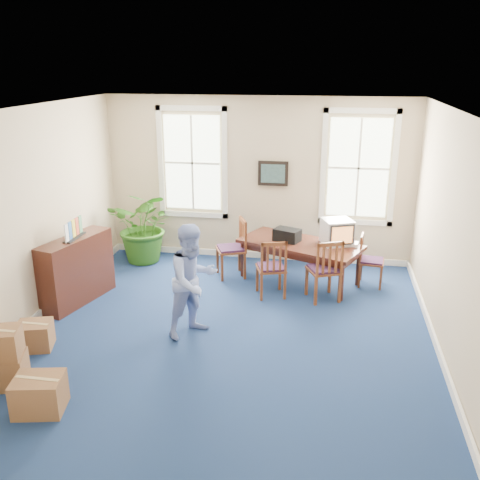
% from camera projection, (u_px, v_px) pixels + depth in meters
% --- Properties ---
extents(floor, '(6.50, 6.50, 0.00)m').
position_uv_depth(floor, '(226.00, 333.00, 7.88)').
color(floor, navy).
rests_on(floor, ground).
extents(ceiling, '(6.50, 6.50, 0.00)m').
position_uv_depth(ceiling, '(224.00, 111.00, 6.86)').
color(ceiling, white).
rests_on(ceiling, ground).
extents(wall_back, '(6.50, 0.00, 6.50)m').
position_uv_depth(wall_back, '(258.00, 180.00, 10.41)').
color(wall_back, '#C5B08F').
rests_on(wall_back, ground).
extents(wall_front, '(6.50, 0.00, 6.50)m').
position_uv_depth(wall_front, '(148.00, 347.00, 4.33)').
color(wall_front, '#C5B08F').
rests_on(wall_front, ground).
extents(wall_left, '(0.00, 6.50, 6.50)m').
position_uv_depth(wall_left, '(26.00, 219.00, 7.85)').
color(wall_left, '#C5B08F').
rests_on(wall_left, ground).
extents(wall_right, '(0.00, 6.50, 6.50)m').
position_uv_depth(wall_right, '(453.00, 241.00, 6.89)').
color(wall_right, '#C5B08F').
rests_on(wall_right, ground).
extents(baseboard_back, '(6.00, 0.04, 0.12)m').
position_uv_depth(baseboard_back, '(257.00, 255.00, 10.87)').
color(baseboard_back, white).
rests_on(baseboard_back, ground).
extents(baseboard_left, '(0.04, 6.50, 0.12)m').
position_uv_depth(baseboard_left, '(40.00, 314.00, 8.34)').
color(baseboard_left, white).
rests_on(baseboard_left, ground).
extents(baseboard_right, '(0.04, 6.50, 0.12)m').
position_uv_depth(baseboard_right, '(437.00, 346.00, 7.39)').
color(baseboard_right, white).
rests_on(baseboard_right, ground).
extents(window_left, '(1.40, 0.12, 2.20)m').
position_uv_depth(window_left, '(192.00, 163.00, 10.50)').
color(window_left, white).
rests_on(window_left, ground).
extents(window_right, '(1.40, 0.12, 2.20)m').
position_uv_depth(window_right, '(358.00, 168.00, 9.99)').
color(window_right, white).
rests_on(window_right, ground).
extents(wall_picture, '(0.58, 0.06, 0.48)m').
position_uv_depth(wall_picture, '(273.00, 173.00, 10.26)').
color(wall_picture, black).
rests_on(wall_picture, ground).
extents(conference_table, '(2.35, 1.74, 0.73)m').
position_uv_depth(conference_table, '(300.00, 262.00, 9.64)').
color(conference_table, '#451E14').
rests_on(conference_table, ground).
extents(crt_tv, '(0.65, 0.67, 0.44)m').
position_uv_depth(crt_tv, '(337.00, 232.00, 9.40)').
color(crt_tv, '#B7B7BC').
rests_on(crt_tv, conference_table).
extents(game_console, '(0.20, 0.24, 0.05)m').
position_uv_depth(game_console, '(353.00, 244.00, 9.37)').
color(game_console, white).
rests_on(game_console, conference_table).
extents(equipment_bag, '(0.53, 0.44, 0.22)m').
position_uv_depth(equipment_bag, '(287.00, 235.00, 9.58)').
color(equipment_bag, black).
rests_on(equipment_bag, conference_table).
extents(chair_near_left, '(0.58, 0.58, 1.02)m').
position_uv_depth(chair_near_left, '(271.00, 267.00, 8.98)').
color(chair_near_left, brown).
rests_on(chair_near_left, ground).
extents(chair_near_right, '(0.64, 0.64, 1.08)m').
position_uv_depth(chair_near_right, '(324.00, 269.00, 8.84)').
color(chair_near_right, brown).
rests_on(chair_near_right, ground).
extents(chair_end_left, '(0.64, 0.64, 1.09)m').
position_uv_depth(chair_end_left, '(231.00, 248.00, 9.79)').
color(chair_end_left, brown).
rests_on(chair_end_left, ground).
extents(chair_end_right, '(0.47, 0.47, 0.93)m').
position_uv_depth(chair_end_right, '(372.00, 261.00, 9.41)').
color(chair_end_right, brown).
rests_on(chair_end_right, ground).
extents(man, '(1.00, 1.03, 1.67)m').
position_uv_depth(man, '(193.00, 281.00, 7.61)').
color(man, '#8CA2E4').
rests_on(man, ground).
extents(credenza, '(0.76, 1.47, 1.11)m').
position_uv_depth(credenza, '(77.00, 270.00, 8.75)').
color(credenza, '#451E14').
rests_on(credenza, ground).
extents(brochure_rack, '(0.17, 0.74, 0.32)m').
position_uv_depth(brochure_rack, '(73.00, 228.00, 8.52)').
color(brochure_rack, '#99999E').
rests_on(brochure_rack, credenza).
extents(potted_plant, '(1.35, 1.18, 1.47)m').
position_uv_depth(potted_plant, '(145.00, 226.00, 10.47)').
color(potted_plant, '#275915').
rests_on(potted_plant, ground).
extents(cardboard_boxes, '(1.73, 1.73, 0.79)m').
position_uv_depth(cardboard_boxes, '(21.00, 354.00, 6.55)').
color(cardboard_boxes, brown).
rests_on(cardboard_boxes, ground).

